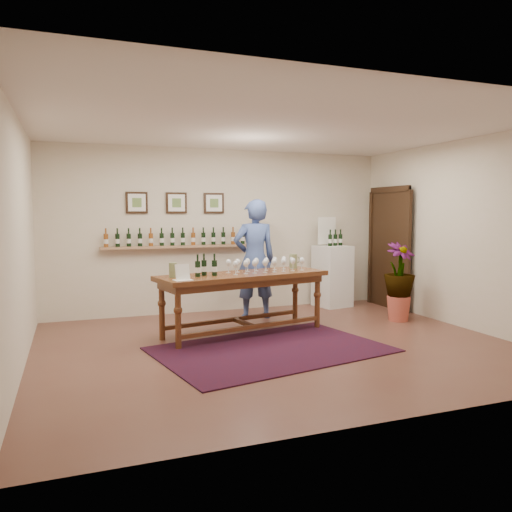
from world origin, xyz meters
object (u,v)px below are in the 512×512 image
object	(u,v)px
potted_plant	(399,282)
display_pedestal	(332,276)
person	(255,259)
tasting_table	(243,282)

from	to	relation	value
potted_plant	display_pedestal	bearing A→B (deg)	104.39
display_pedestal	potted_plant	bearing A→B (deg)	-75.61
display_pedestal	person	world-z (taller)	person
tasting_table	potted_plant	distance (m)	2.60
tasting_table	person	world-z (taller)	person
display_pedestal	potted_plant	distance (m)	1.52
tasting_table	display_pedestal	xyz separation A→B (m)	(2.22, 1.42, -0.18)
display_pedestal	potted_plant	world-z (taller)	display_pedestal
display_pedestal	potted_plant	xyz separation A→B (m)	(0.38, -1.47, 0.07)
potted_plant	person	distance (m)	2.33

